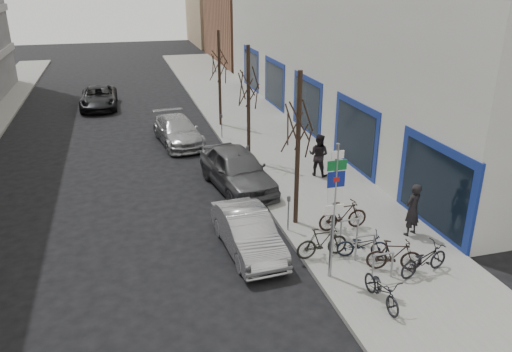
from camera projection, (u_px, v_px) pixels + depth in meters
ground at (250, 293)px, 13.96m from camera, size 120.00×120.00×0.00m
sidewalk_east at (287, 159)px, 23.99m from camera, size 5.00×70.00×0.15m
commercial_building at (450, 33)px, 30.62m from camera, size 20.00×32.00×10.00m
brick_building_far at (272, 20)px, 51.46m from camera, size 12.00×14.00×8.00m
tan_building_far at (242, 7)px, 64.81m from camera, size 13.00×12.00×9.00m
highway_sign_pole at (334, 204)px, 13.63m from camera, size 0.55×0.10×4.20m
bike_rack at (365, 244)px, 15.19m from camera, size 0.66×2.26×0.83m
tree_near at (299, 113)px, 16.20m from camera, size 1.80×1.80×5.50m
tree_mid at (248, 77)px, 22.02m from camera, size 1.80×1.80×5.50m
tree_far at (219, 56)px, 27.83m from camera, size 1.80×1.80×5.50m
meter_front at (288, 210)px, 16.83m from camera, size 0.10×0.08×1.27m
meter_mid at (248, 157)px, 21.75m from camera, size 0.10×0.08×1.27m
meter_back at (222, 124)px, 26.67m from camera, size 0.10×0.08×1.27m
bike_near_left at (382, 287)px, 13.10m from camera, size 0.58×1.70×1.02m
bike_near_right at (394, 255)px, 14.63m from camera, size 1.72×1.00×1.00m
bike_mid_curb at (363, 243)px, 15.33m from camera, size 1.66×0.93×0.97m
bike_mid_inner at (322, 242)px, 15.32m from camera, size 1.72×0.57×1.04m
bike_far_curb at (424, 257)px, 14.43m from camera, size 1.84×0.93×1.08m
bike_far_inner at (343, 215)px, 16.98m from camera, size 1.78×0.54×1.08m
parked_car_front at (248, 232)px, 15.88m from camera, size 1.68×4.15×1.34m
parked_car_mid at (237, 169)px, 20.55m from camera, size 2.69×5.25×1.71m
parked_car_back at (178, 131)px, 26.19m from camera, size 2.50×5.01×1.40m
lane_car at (99, 98)px, 33.34m from camera, size 2.43×5.08×1.40m
pedestrian_near at (412, 210)px, 16.50m from camera, size 0.78×0.65×1.83m
pedestrian_far at (319, 155)px, 21.50m from camera, size 0.83×0.82×1.89m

